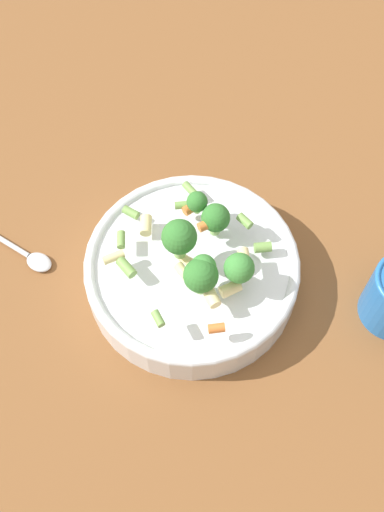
{
  "coord_description": "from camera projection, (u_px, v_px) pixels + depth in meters",
  "views": [
    {
      "loc": [
        0.33,
        0.14,
        0.69
      ],
      "look_at": [
        0.0,
        0.0,
        0.06
      ],
      "focal_mm": 42.0,
      "sensor_mm": 36.0,
      "label": 1
    }
  ],
  "objects": [
    {
      "name": "bowl",
      "position": [
        192.0,
        270.0,
        0.75
      ],
      "size": [
        0.27,
        0.27,
        0.05
      ],
      "color": "silver",
      "rests_on": "ground_plane"
    },
    {
      "name": "spoon",
      "position": [
        20.0,
        251.0,
        0.79
      ],
      "size": [
        0.05,
        0.16,
        0.01
      ],
      "rotation": [
        0.0,
        0.0,
        7.67
      ],
      "color": "silver",
      "rests_on": "ground_plane"
    },
    {
      "name": "pasta_salad",
      "position": [
        202.0,
        250.0,
        0.69
      ],
      "size": [
        0.21,
        0.19,
        0.08
      ],
      "color": "#8CB766",
      "rests_on": "bowl"
    },
    {
      "name": "ground_plane",
      "position": [
        192.0,
        281.0,
        0.78
      ],
      "size": [
        3.0,
        3.0,
        0.0
      ],
      "primitive_type": "plane",
      "color": "brown"
    }
  ]
}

